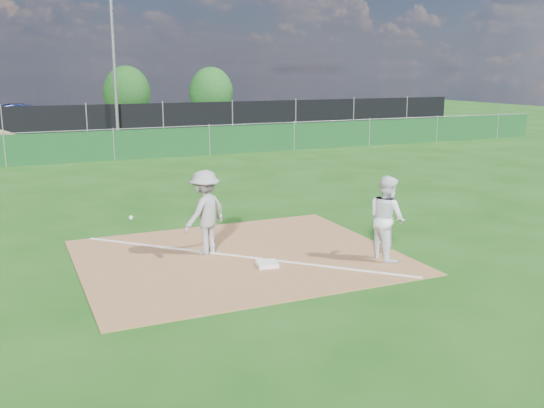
{
  "coord_description": "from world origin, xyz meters",
  "views": [
    {
      "loc": [
        -3.99,
        -9.57,
        3.58
      ],
      "look_at": [
        0.7,
        1.0,
        1.0
      ],
      "focal_mm": 40.0,
      "sensor_mm": 36.0,
      "label": 1
    }
  ],
  "objects_px": {
    "first_base": "(267,264)",
    "tree_right": "(211,92)",
    "light_pole": "(114,61)",
    "runner": "(387,218)",
    "play_at_first": "(205,212)",
    "car_mid": "(27,118)",
    "tree_mid": "(127,93)",
    "car_right": "(158,119)"
  },
  "relations": [
    {
      "from": "first_base",
      "to": "tree_right",
      "type": "height_order",
      "value": "tree_right"
    },
    {
      "from": "light_pole",
      "to": "runner",
      "type": "distance_m",
      "value": 23.19
    },
    {
      "from": "play_at_first",
      "to": "tree_right",
      "type": "distance_m",
      "value": 33.48
    },
    {
      "from": "light_pole",
      "to": "runner",
      "type": "relative_size",
      "value": 4.9
    },
    {
      "from": "car_mid",
      "to": "tree_mid",
      "type": "bearing_deg",
      "value": -56.22
    },
    {
      "from": "light_pole",
      "to": "first_base",
      "type": "distance_m",
      "value": 22.84
    },
    {
      "from": "runner",
      "to": "car_mid",
      "type": "distance_m",
      "value": 28.94
    },
    {
      "from": "play_at_first",
      "to": "runner",
      "type": "height_order",
      "value": "play_at_first"
    },
    {
      "from": "runner",
      "to": "tree_mid",
      "type": "xyz_separation_m",
      "value": [
        1.53,
        33.67,
        1.16
      ]
    },
    {
      "from": "play_at_first",
      "to": "tree_mid",
      "type": "xyz_separation_m",
      "value": [
        4.6,
        31.96,
        1.12
      ]
    },
    {
      "from": "runner",
      "to": "tree_mid",
      "type": "relative_size",
      "value": 0.43
    },
    {
      "from": "light_pole",
      "to": "tree_right",
      "type": "bearing_deg",
      "value": 50.56
    },
    {
      "from": "runner",
      "to": "car_mid",
      "type": "bearing_deg",
      "value": 9.56
    },
    {
      "from": "runner",
      "to": "car_right",
      "type": "xyz_separation_m",
      "value": [
        2.12,
        27.15,
        -0.19
      ]
    },
    {
      "from": "light_pole",
      "to": "tree_right",
      "type": "relative_size",
      "value": 2.13
    },
    {
      "from": "runner",
      "to": "car_mid",
      "type": "relative_size",
      "value": 0.33
    },
    {
      "from": "play_at_first",
      "to": "runner",
      "type": "distance_m",
      "value": 3.51
    },
    {
      "from": "runner",
      "to": "tree_right",
      "type": "xyz_separation_m",
      "value": [
        7.59,
        33.44,
        1.12
      ]
    },
    {
      "from": "car_mid",
      "to": "car_right",
      "type": "distance_m",
      "value": 7.47
    },
    {
      "from": "runner",
      "to": "car_mid",
      "type": "xyz_separation_m",
      "value": [
        -5.23,
        28.46,
        0.02
      ]
    },
    {
      "from": "play_at_first",
      "to": "runner",
      "type": "xyz_separation_m",
      "value": [
        3.06,
        -1.71,
        -0.03
      ]
    },
    {
      "from": "first_base",
      "to": "play_at_first",
      "type": "height_order",
      "value": "play_at_first"
    },
    {
      "from": "play_at_first",
      "to": "tree_right",
      "type": "bearing_deg",
      "value": 71.43
    },
    {
      "from": "car_right",
      "to": "play_at_first",
      "type": "bearing_deg",
      "value": -178.18
    },
    {
      "from": "first_base",
      "to": "car_mid",
      "type": "relative_size",
      "value": 0.07
    },
    {
      "from": "tree_mid",
      "to": "car_mid",
      "type": "bearing_deg",
      "value": -142.39
    },
    {
      "from": "play_at_first",
      "to": "car_right",
      "type": "relative_size",
      "value": 0.49
    },
    {
      "from": "car_right",
      "to": "first_base",
      "type": "bearing_deg",
      "value": -176.03
    },
    {
      "from": "light_pole",
      "to": "tree_right",
      "type": "distance_m",
      "value": 13.75
    },
    {
      "from": "first_base",
      "to": "car_right",
      "type": "bearing_deg",
      "value": 80.64
    },
    {
      "from": "car_mid",
      "to": "light_pole",
      "type": "bearing_deg",
      "value": -146.64
    },
    {
      "from": "light_pole",
      "to": "tree_mid",
      "type": "relative_size",
      "value": 2.09
    },
    {
      "from": "car_mid",
      "to": "car_right",
      "type": "xyz_separation_m",
      "value": [
        7.35,
        -1.32,
        -0.21
      ]
    },
    {
      "from": "first_base",
      "to": "runner",
      "type": "relative_size",
      "value": 0.23
    },
    {
      "from": "first_base",
      "to": "tree_right",
      "type": "distance_m",
      "value": 34.46
    },
    {
      "from": "play_at_first",
      "to": "tree_mid",
      "type": "relative_size",
      "value": 0.54
    },
    {
      "from": "car_mid",
      "to": "tree_mid",
      "type": "relative_size",
      "value": 1.3
    },
    {
      "from": "first_base",
      "to": "tree_mid",
      "type": "xyz_separation_m",
      "value": [
        3.81,
        33.2,
        1.92
      ]
    },
    {
      "from": "car_right",
      "to": "car_mid",
      "type": "bearing_deg",
      "value": 93.18
    },
    {
      "from": "runner",
      "to": "tree_right",
      "type": "height_order",
      "value": "tree_right"
    },
    {
      "from": "first_base",
      "to": "runner",
      "type": "height_order",
      "value": "runner"
    },
    {
      "from": "first_base",
      "to": "tree_mid",
      "type": "relative_size",
      "value": 0.1
    }
  ]
}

